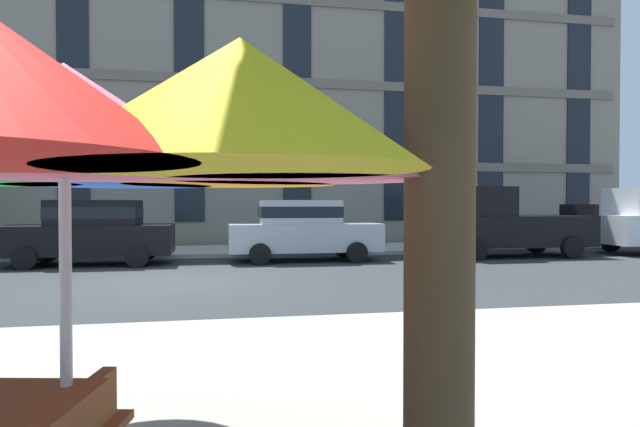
{
  "coord_description": "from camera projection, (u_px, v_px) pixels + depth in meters",
  "views": [
    {
      "loc": [
        1.08,
        -11.92,
        1.7
      ],
      "look_at": [
        3.92,
        3.2,
        1.4
      ],
      "focal_mm": 30.24,
      "sensor_mm": 36.0,
      "label": 1
    }
  ],
  "objects": [
    {
      "name": "ground_plane",
      "position": [
        168.0,
        282.0,
        11.54
      ],
      "size": [
        120.0,
        120.0,
        0.0
      ],
      "primitive_type": "plane",
      "color": "#2D3033"
    },
    {
      "name": "pickup_black",
      "position": [
        501.0,
        224.0,
        16.98
      ],
      "size": [
        5.1,
        2.12,
        2.2
      ],
      "color": "black",
      "rests_on": "ground"
    },
    {
      "name": "sedan_black",
      "position": [
        92.0,
        230.0,
        14.73
      ],
      "size": [
        4.4,
        1.98,
        1.78
      ],
      "color": "black",
      "rests_on": "ground"
    },
    {
      "name": "sedan_silver",
      "position": [
        302.0,
        229.0,
        15.81
      ],
      "size": [
        4.4,
        1.98,
        1.78
      ],
      "color": "#A8AAB2",
      "rests_on": "ground"
    },
    {
      "name": "apartment_building",
      "position": [
        196.0,
        106.0,
        26.15
      ],
      "size": [
        36.91,
        12.08,
        12.8
      ],
      "color": "gray",
      "rests_on": "ground"
    },
    {
      "name": "patio_umbrella",
      "position": [
        64.0,
        127.0,
        2.72
      ],
      "size": [
        3.83,
        3.83,
        2.41
      ],
      "color": "silver",
      "rests_on": "ground"
    },
    {
      "name": "sidewalk_far",
      "position": [
        187.0,
        251.0,
        18.22
      ],
      "size": [
        56.0,
        3.6,
        0.12
      ],
      "primitive_type": "cube",
      "color": "#B2ADA3",
      "rests_on": "ground"
    }
  ]
}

